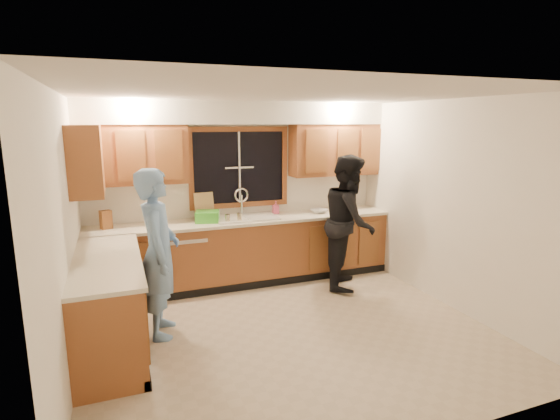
# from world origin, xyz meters

# --- Properties ---
(floor) EXTENTS (4.20, 4.20, 0.00)m
(floor) POSITION_xyz_m (0.00, 0.00, 0.00)
(floor) COLOR #BDAB91
(floor) RESTS_ON ground
(ceiling) EXTENTS (4.20, 4.20, 0.00)m
(ceiling) POSITION_xyz_m (0.00, 0.00, 2.50)
(ceiling) COLOR silver
(wall_back) EXTENTS (4.20, 0.00, 4.20)m
(wall_back) POSITION_xyz_m (0.00, 1.90, 1.25)
(wall_back) COLOR white
(wall_back) RESTS_ON ground
(wall_left) EXTENTS (0.00, 3.80, 3.80)m
(wall_left) POSITION_xyz_m (-2.10, 0.00, 1.25)
(wall_left) COLOR white
(wall_left) RESTS_ON ground
(wall_right) EXTENTS (0.00, 3.80, 3.80)m
(wall_right) POSITION_xyz_m (2.10, 0.00, 1.25)
(wall_right) COLOR white
(wall_right) RESTS_ON ground
(base_cabinets_back) EXTENTS (4.20, 0.60, 0.88)m
(base_cabinets_back) POSITION_xyz_m (0.00, 1.60, 0.44)
(base_cabinets_back) COLOR #98552C
(base_cabinets_back) RESTS_ON ground
(base_cabinets_left) EXTENTS (0.60, 1.90, 0.88)m
(base_cabinets_left) POSITION_xyz_m (-1.80, 0.35, 0.44)
(base_cabinets_left) COLOR #98552C
(base_cabinets_left) RESTS_ON ground
(countertop_back) EXTENTS (4.20, 0.63, 0.04)m
(countertop_back) POSITION_xyz_m (0.00, 1.58, 0.90)
(countertop_back) COLOR beige
(countertop_back) RESTS_ON base_cabinets_back
(countertop_left) EXTENTS (0.63, 1.90, 0.04)m
(countertop_left) POSITION_xyz_m (-1.79, 0.35, 0.90)
(countertop_left) COLOR beige
(countertop_left) RESTS_ON base_cabinets_left
(upper_cabinets_left) EXTENTS (1.35, 0.33, 0.75)m
(upper_cabinets_left) POSITION_xyz_m (-1.43, 1.73, 1.83)
(upper_cabinets_left) COLOR #98552C
(upper_cabinets_left) RESTS_ON wall_back
(upper_cabinets_right) EXTENTS (1.35, 0.33, 0.75)m
(upper_cabinets_right) POSITION_xyz_m (1.43, 1.73, 1.83)
(upper_cabinets_right) COLOR #98552C
(upper_cabinets_right) RESTS_ON wall_back
(upper_cabinets_return) EXTENTS (0.33, 0.90, 0.75)m
(upper_cabinets_return) POSITION_xyz_m (-1.94, 1.12, 1.83)
(upper_cabinets_return) COLOR #98552C
(upper_cabinets_return) RESTS_ON wall_left
(soffit) EXTENTS (4.20, 0.35, 0.30)m
(soffit) POSITION_xyz_m (0.00, 1.72, 2.35)
(soffit) COLOR white
(soffit) RESTS_ON wall_back
(window_frame) EXTENTS (1.44, 0.03, 1.14)m
(window_frame) POSITION_xyz_m (0.00, 1.89, 1.60)
(window_frame) COLOR black
(window_frame) RESTS_ON wall_back
(sink) EXTENTS (0.86, 0.52, 0.57)m
(sink) POSITION_xyz_m (0.00, 1.60, 0.86)
(sink) COLOR white
(sink) RESTS_ON countertop_back
(dishwasher) EXTENTS (0.60, 0.56, 0.82)m
(dishwasher) POSITION_xyz_m (-0.85, 1.59, 0.41)
(dishwasher) COLOR white
(dishwasher) RESTS_ON floor
(stove) EXTENTS (0.58, 0.75, 0.90)m
(stove) POSITION_xyz_m (-1.80, -0.22, 0.45)
(stove) COLOR white
(stove) RESTS_ON floor
(man) EXTENTS (0.52, 0.71, 1.78)m
(man) POSITION_xyz_m (-1.28, 0.45, 0.89)
(man) COLOR #709CD4
(man) RESTS_ON floor
(woman) EXTENTS (1.05, 1.11, 1.81)m
(woman) POSITION_xyz_m (1.27, 0.97, 0.91)
(woman) COLOR black
(woman) RESTS_ON floor
(knife_block) EXTENTS (0.16, 0.15, 0.23)m
(knife_block) POSITION_xyz_m (-1.80, 1.66, 1.04)
(knife_block) COLOR brown
(knife_block) RESTS_ON countertop_back
(cutting_board) EXTENTS (0.28, 0.12, 0.36)m
(cutting_board) POSITION_xyz_m (-0.53, 1.82, 1.10)
(cutting_board) COLOR tan
(cutting_board) RESTS_ON countertop_back
(dish_crate) EXTENTS (0.37, 0.36, 0.14)m
(dish_crate) POSITION_xyz_m (-0.53, 1.60, 0.99)
(dish_crate) COLOR green
(dish_crate) RESTS_ON countertop_back
(soap_bottle) EXTENTS (0.09, 0.09, 0.19)m
(soap_bottle) POSITION_xyz_m (0.50, 1.77, 1.01)
(soap_bottle) COLOR #E55783
(soap_bottle) RESTS_ON countertop_back
(bowl) EXTENTS (0.28, 0.28, 0.06)m
(bowl) POSITION_xyz_m (1.12, 1.59, 0.95)
(bowl) COLOR silver
(bowl) RESTS_ON countertop_back
(can_left) EXTENTS (0.08, 0.08, 0.12)m
(can_left) POSITION_xyz_m (-0.30, 1.43, 0.98)
(can_left) COLOR beige
(can_left) RESTS_ON countertop_back
(can_right) EXTENTS (0.09, 0.09, 0.12)m
(can_right) POSITION_xyz_m (-0.14, 1.42, 0.98)
(can_right) COLOR beige
(can_right) RESTS_ON countertop_back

